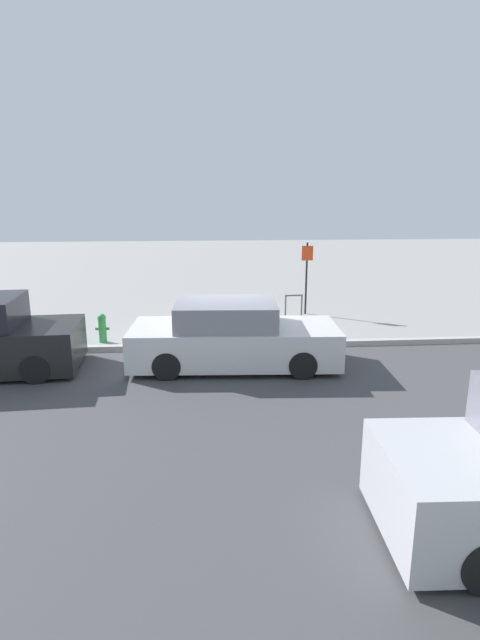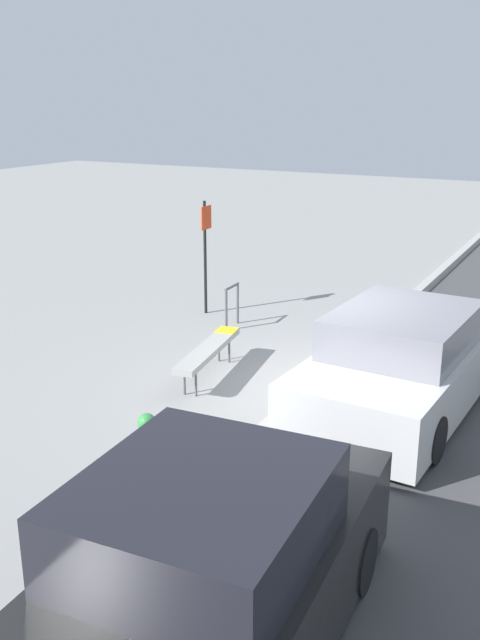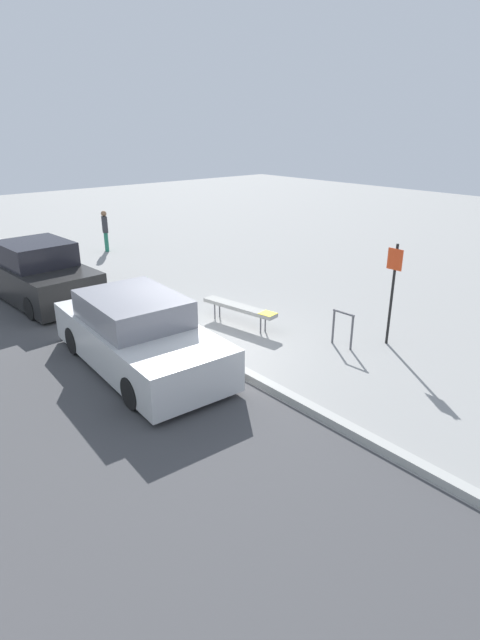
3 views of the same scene
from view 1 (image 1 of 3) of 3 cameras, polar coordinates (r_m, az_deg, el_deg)
name	(u,v)px [view 1 (image 1 of 3)]	position (r m, az deg, el deg)	size (l,w,h in m)	color
ground_plane	(225,348)	(12.63, -1.76, -3.21)	(60.00, 60.00, 0.00)	gray
road_strip	(241,448)	(7.87, 0.16, -14.44)	(60.00, 10.00, 0.01)	#424244
curb	(225,345)	(12.61, -1.77, -2.92)	(60.00, 0.20, 0.13)	#A8A8A3
bench	(214,315)	(14.10, -3.04, 0.58)	(2.15, 0.67, 0.52)	#515156
bike_rack	(294,305)	(15.24, 6.15, 1.71)	(0.55, 0.07, 0.83)	#515156
sign_post	(307,272)	(16.06, 7.62, 5.51)	(0.36, 0.08, 2.30)	black
fire_hydrant	(102,327)	(13.49, -15.47, -0.78)	(0.36, 0.22, 0.77)	#338C3F
parked_car_near	(233,337)	(11.16, -0.86, -1.96)	(4.69, 2.14, 1.48)	black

